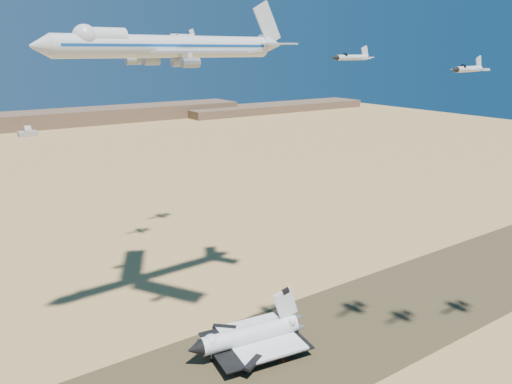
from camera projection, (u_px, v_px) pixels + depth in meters
ground at (220, 382)px, 139.19m from camera, size 1200.00×1200.00×0.00m
runway at (220, 382)px, 139.18m from camera, size 600.00×50.00×0.06m
ridgeline at (41, 122)px, 590.72m from camera, size 960.00×90.00×18.00m
shuttle at (249, 337)px, 152.30m from camera, size 38.14×26.95×18.74m
carrier_747 at (163, 46)px, 145.07m from camera, size 81.17×62.95×20.25m
crew_a at (285, 356)px, 149.74m from camera, size 0.59×0.73×1.73m
crew_b at (283, 350)px, 152.81m from camera, size 0.94×0.95×1.75m
crew_c at (283, 361)px, 147.42m from camera, size 0.99×1.00×1.59m
chase_jet_a at (351, 57)px, 121.38m from camera, size 14.16×7.77×3.53m
chase_jet_b at (468, 69)px, 124.62m from camera, size 16.03×8.93×4.01m
chase_jet_e at (155, 50)px, 199.06m from camera, size 14.01×7.49×3.49m
chase_jet_f at (181, 36)px, 218.07m from camera, size 15.60×8.61×3.89m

